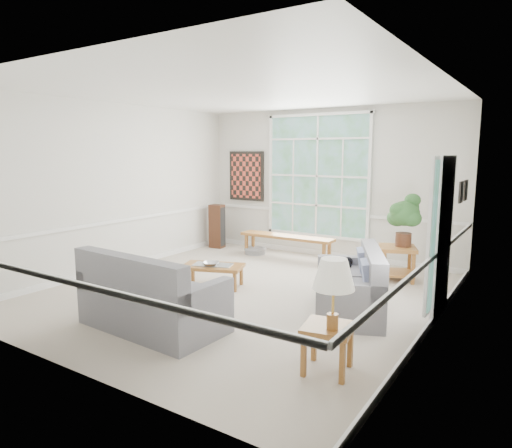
{
  "coord_description": "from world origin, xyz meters",
  "views": [
    {
      "loc": [
        3.84,
        -5.56,
        2.14
      ],
      "look_at": [
        0.1,
        0.2,
        1.05
      ],
      "focal_mm": 32.0,
      "sensor_mm": 36.0,
      "label": 1
    }
  ],
  "objects_px": {
    "end_table": "(397,263)",
    "side_table": "(327,348)",
    "loveseat_right": "(348,281)",
    "loveseat_front": "(153,289)",
    "coffee_table": "(213,276)"
  },
  "relations": [
    {
      "from": "end_table",
      "to": "side_table",
      "type": "relative_size",
      "value": 1.21
    },
    {
      "from": "end_table",
      "to": "side_table",
      "type": "distance_m",
      "value": 3.65
    },
    {
      "from": "end_table",
      "to": "side_table",
      "type": "xyz_separation_m",
      "value": [
        0.37,
        -3.63,
        -0.05
      ]
    },
    {
      "from": "loveseat_right",
      "to": "side_table",
      "type": "relative_size",
      "value": 3.36
    },
    {
      "from": "loveseat_front",
      "to": "end_table",
      "type": "bearing_deg",
      "value": 65.94
    },
    {
      "from": "loveseat_right",
      "to": "end_table",
      "type": "relative_size",
      "value": 2.77
    },
    {
      "from": "coffee_table",
      "to": "end_table",
      "type": "bearing_deg",
      "value": 19.92
    },
    {
      "from": "loveseat_front",
      "to": "end_table",
      "type": "relative_size",
      "value": 3.09
    },
    {
      "from": "coffee_table",
      "to": "end_table",
      "type": "relative_size",
      "value": 1.65
    },
    {
      "from": "coffee_table",
      "to": "side_table",
      "type": "height_order",
      "value": "side_table"
    },
    {
      "from": "loveseat_right",
      "to": "end_table",
      "type": "distance_m",
      "value": 1.93
    },
    {
      "from": "loveseat_front",
      "to": "end_table",
      "type": "height_order",
      "value": "loveseat_front"
    },
    {
      "from": "loveseat_front",
      "to": "coffee_table",
      "type": "relative_size",
      "value": 1.87
    },
    {
      "from": "loveseat_right",
      "to": "loveseat_front",
      "type": "xyz_separation_m",
      "value": [
        -1.79,
        -1.82,
        0.05
      ]
    },
    {
      "from": "loveseat_right",
      "to": "coffee_table",
      "type": "height_order",
      "value": "loveseat_right"
    }
  ]
}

